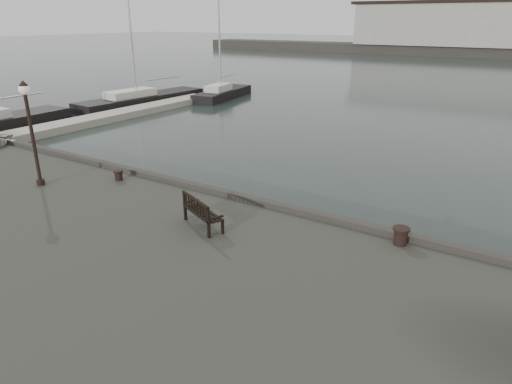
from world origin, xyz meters
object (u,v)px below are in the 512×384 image
bollard_right (401,236)px  yacht_d (223,96)px  lamp_post (29,120)px  yacht_b (143,101)px  bench (203,218)px  bollard_left (119,175)px

bollard_right → yacht_d: yacht_d is taller
lamp_post → yacht_b: 25.79m
lamp_post → yacht_d: bearing=113.8°
lamp_post → yacht_b: bearing=128.2°
bench → bollard_left: bearing=-173.1°
bollard_left → yacht_d: bearing=119.0°
yacht_b → yacht_d: 7.65m
bench → yacht_b: 30.20m
bench → lamp_post: bearing=-154.0°
bollard_right → yacht_b: 33.07m
bollard_right → bollard_left: bearing=-177.2°
yacht_b → bollard_right: bearing=-27.8°
bollard_left → bollard_right: bearing=2.8°
bollard_left → bollard_right: (10.18, 0.49, 0.05)m
bollard_left → yacht_b: bearing=134.2°
bollard_left → yacht_d: yacht_d is taller
bollard_right → yacht_d: (-23.86, 24.21, -1.56)m
bollard_right → lamp_post: 12.52m
bench → bollard_right: bench is taller
bollard_left → lamp_post: size_ratio=0.10×
yacht_b → yacht_d: bearing=62.8°
bollard_right → lamp_post: (-12.12, -2.36, 2.12)m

